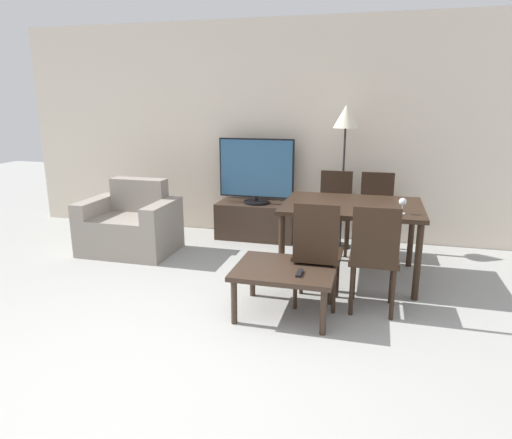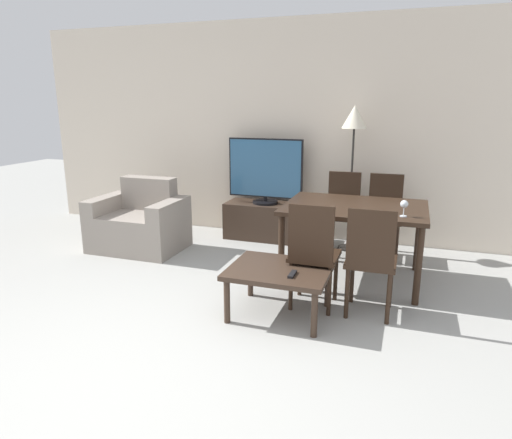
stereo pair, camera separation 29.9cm
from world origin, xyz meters
The scene contains 14 objects.
ground_plane centered at (0.00, 0.00, 0.00)m, with size 18.00×18.00×0.00m, color #9E9E99.
wall_back centered at (0.00, 3.54, 1.35)m, with size 6.99×0.06×2.70m.
armchair centered at (-1.45, 2.38, 0.30)m, with size 1.03×0.75×0.83m.
tv_stand centered at (-0.16, 3.25, 0.23)m, with size 1.00×0.44×0.46m.
tv centered at (-0.16, 3.25, 0.87)m, with size 0.95×0.32×0.82m.
coffee_table centered at (0.62, 1.22, 0.36)m, with size 0.81×0.67×0.41m.
dining_table centered at (1.08, 2.22, 0.67)m, with size 1.34×1.00×0.75m.
dining_chair_near centered at (0.85, 1.41, 0.52)m, with size 0.40×0.40×0.93m.
dining_chair_far centered at (1.32, 3.03, 0.52)m, with size 0.40×0.40×0.93m.
dining_chair_near_right centered at (1.32, 1.41, 0.52)m, with size 0.40×0.40×0.93m.
dining_chair_far_left centered at (0.85, 3.03, 0.52)m, with size 0.40×0.40×0.93m.
floor_lamp centered at (0.92, 3.16, 1.43)m, with size 0.28×0.28×1.68m.
remote_primary centered at (0.76, 1.09, 0.42)m, with size 0.04×0.15×0.02m.
wine_glass_left centered at (1.53, 1.92, 0.85)m, with size 0.07×0.07×0.15m.
Camera 1 is at (1.28, -2.23, 1.72)m, focal length 32.00 mm.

